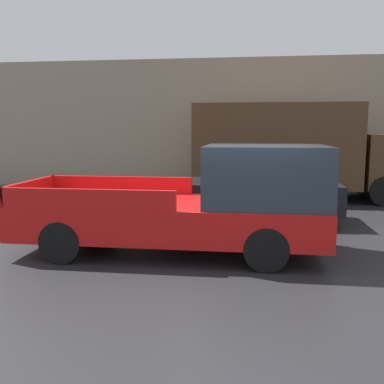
% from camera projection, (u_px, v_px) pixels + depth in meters
% --- Properties ---
extents(ground_plane, '(60.00, 60.00, 0.00)m').
position_uv_depth(ground_plane, '(240.00, 258.00, 7.92)').
color(ground_plane, '#232326').
extents(building_wall, '(28.00, 0.15, 5.11)m').
position_uv_depth(building_wall, '(246.00, 124.00, 16.75)').
color(building_wall, gray).
rests_on(building_wall, ground).
extents(pickup_truck, '(5.78, 2.12, 2.06)m').
position_uv_depth(pickup_truck, '(201.00, 203.00, 8.10)').
color(pickup_truck, red).
rests_on(pickup_truck, ground).
extents(car, '(4.44, 1.90, 1.70)m').
position_uv_depth(car, '(252.00, 188.00, 11.03)').
color(car, black).
rests_on(car, ground).
extents(delivery_truck, '(7.07, 2.46, 3.19)m').
position_uv_depth(delivery_truck, '(291.00, 149.00, 14.48)').
color(delivery_truck, '#4C331E').
rests_on(delivery_truck, ground).
extents(newspaper_box, '(0.45, 0.40, 1.14)m').
position_uv_depth(newspaper_box, '(357.00, 177.00, 16.17)').
color(newspaper_box, '#194CB2').
rests_on(newspaper_box, ground).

